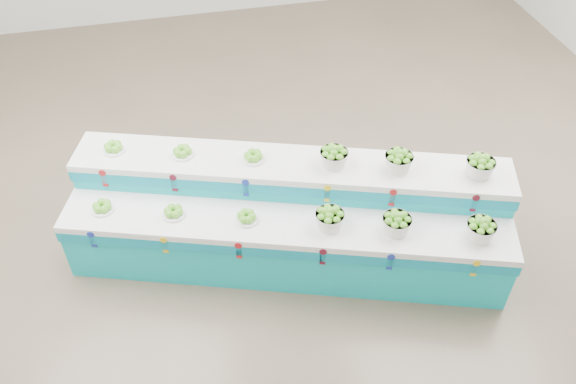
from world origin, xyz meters
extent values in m
plane|color=brown|center=(0.00, 0.00, 0.00)|extent=(10.00, 10.00, 0.00)
cylinder|color=white|center=(-2.04, -0.31, 0.77)|extent=(0.28, 0.28, 0.10)
cylinder|color=white|center=(-1.38, -0.53, 0.77)|extent=(0.28, 0.28, 0.10)
cylinder|color=white|center=(-0.71, -0.76, 0.77)|extent=(0.28, 0.28, 0.10)
cylinder|color=white|center=(-1.87, 0.20, 1.07)|extent=(0.28, 0.28, 0.10)
cylinder|color=white|center=(-1.20, -0.02, 1.07)|extent=(0.28, 0.28, 0.10)
cylinder|color=white|center=(-0.53, -0.25, 1.07)|extent=(0.28, 0.28, 0.10)
camera|label=1|loc=(-1.22, -4.70, 4.81)|focal=37.28mm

